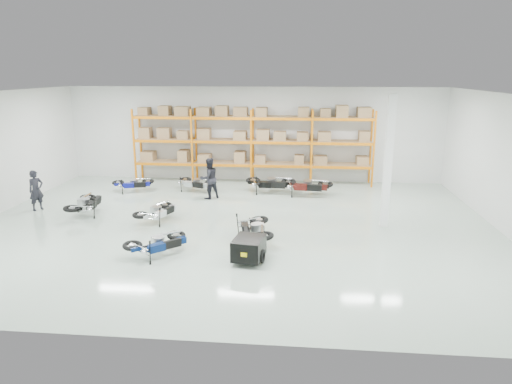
# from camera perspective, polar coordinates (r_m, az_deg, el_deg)

# --- Properties ---
(room) EXTENTS (18.00, 18.00, 18.00)m
(room) POSITION_cam_1_polar(r_m,az_deg,el_deg) (15.32, -2.98, 3.73)
(room) COLOR #A4B7A6
(room) RESTS_ON ground
(pallet_rack) EXTENTS (11.28, 0.98, 3.62)m
(pallet_rack) POSITION_cam_1_polar(r_m,az_deg,el_deg) (21.63, -0.50, 7.05)
(pallet_rack) COLOR orange
(pallet_rack) RESTS_ON ground
(structural_column) EXTENTS (0.25, 0.25, 4.50)m
(structural_column) POSITION_cam_1_polar(r_m,az_deg,el_deg) (15.93, 16.18, 3.59)
(structural_column) COLOR white
(structural_column) RESTS_ON ground
(moto_blue_centre) EXTENTS (1.78, 1.73, 1.08)m
(moto_blue_centre) POSITION_cam_1_polar(r_m,az_deg,el_deg) (13.52, -12.16, -5.82)
(moto_blue_centre) COLOR #071A48
(moto_blue_centre) RESTS_ON ground
(moto_silver_left) EXTENTS (1.34, 1.81, 1.05)m
(moto_silver_left) POSITION_cam_1_polar(r_m,az_deg,el_deg) (16.54, -12.22, -2.01)
(moto_silver_left) COLOR silver
(moto_silver_left) RESTS_ON ground
(moto_black_far_left) EXTENTS (0.99, 1.83, 1.15)m
(moto_black_far_left) POSITION_cam_1_polar(r_m,az_deg,el_deg) (18.13, -20.51, -0.99)
(moto_black_far_left) COLOR black
(moto_black_far_left) RESTS_ON ground
(moto_touring_right) EXTENTS (1.20, 1.93, 1.17)m
(moto_touring_right) POSITION_cam_1_polar(r_m,az_deg,el_deg) (14.29, -0.21, -4.14)
(moto_touring_right) COLOR black
(moto_touring_right) RESTS_ON ground
(trailer) EXTENTS (0.94, 1.71, 0.70)m
(trailer) POSITION_cam_1_polar(r_m,az_deg,el_deg) (12.85, -0.91, -7.05)
(trailer) COLOR black
(trailer) RESTS_ON ground
(moto_back_a) EXTENTS (1.72, 1.19, 1.01)m
(moto_back_a) POSITION_cam_1_polar(r_m,az_deg,el_deg) (20.95, -15.15, 1.31)
(moto_back_a) COLOR navy
(moto_back_a) RESTS_ON ground
(moto_back_b) EXTENTS (1.80, 1.34, 1.05)m
(moto_back_b) POSITION_cam_1_polar(r_m,az_deg,el_deg) (20.48, -7.64, 1.45)
(moto_back_b) COLOR #A6ACB0
(moto_back_b) RESTS_ON ground
(moto_back_c) EXTENTS (1.95, 1.03, 1.24)m
(moto_back_c) POSITION_cam_1_polar(r_m,az_deg,el_deg) (20.03, 1.78, 1.53)
(moto_back_c) COLOR black
(moto_back_c) RESTS_ON ground
(moto_back_d) EXTENTS (2.04, 1.20, 1.25)m
(moto_back_d) POSITION_cam_1_polar(r_m,az_deg,el_deg) (19.69, 6.30, 1.23)
(moto_back_d) COLOR #410F0D
(moto_back_d) RESTS_ON ground
(person_left) EXTENTS (0.62, 0.68, 1.56)m
(person_left) POSITION_cam_1_polar(r_m,az_deg,el_deg) (19.41, -25.78, 0.18)
(person_left) COLOR black
(person_left) RESTS_ON ground
(person_back) EXTENTS (1.06, 1.03, 1.73)m
(person_back) POSITION_cam_1_polar(r_m,az_deg,el_deg) (19.15, -5.89, 1.69)
(person_back) COLOR black
(person_back) RESTS_ON ground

